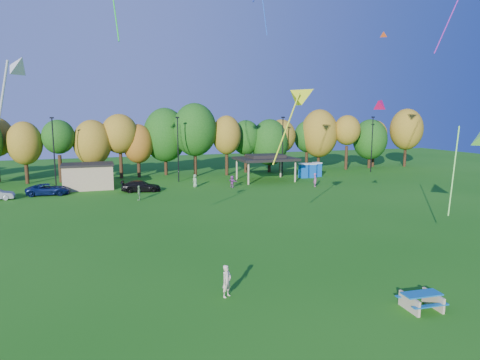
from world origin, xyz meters
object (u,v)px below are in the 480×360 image
object	(u,v)px
picnic_table	(421,300)
car_d	(141,186)
kite_flyer	(227,281)
car_c	(48,189)
porta_potties	(311,170)

from	to	relation	value
picnic_table	car_d	world-z (taller)	car_d
picnic_table	kite_flyer	world-z (taller)	kite_flyer
car_c	car_d	world-z (taller)	car_d
picnic_table	kite_flyer	distance (m)	9.62
picnic_table	kite_flyer	size ratio (longest dim) A/B	1.17
kite_flyer	picnic_table	bearing A→B (deg)	-63.31
porta_potties	car_d	bearing A→B (deg)	-170.52
kite_flyer	car_d	distance (m)	32.79
kite_flyer	car_c	distance (m)	35.93
car_d	car_c	bearing A→B (deg)	92.01
picnic_table	car_d	distance (m)	38.40
kite_flyer	porta_potties	bearing A→B (deg)	20.56
kite_flyer	car_d	bearing A→B (deg)	55.86
kite_flyer	car_c	size ratio (longest dim) A/B	0.35
kite_flyer	car_d	world-z (taller)	kite_flyer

